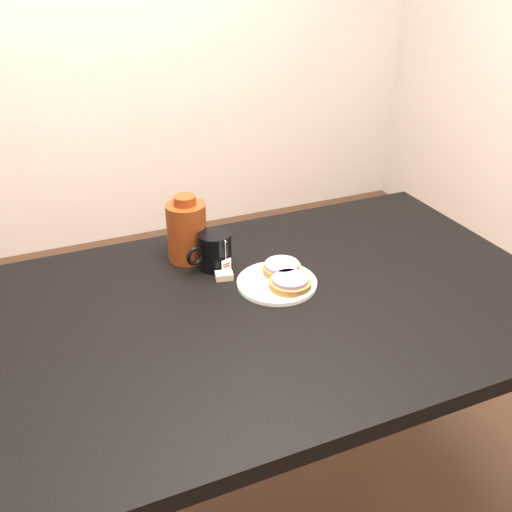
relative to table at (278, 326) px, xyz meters
name	(u,v)px	position (x,y,z in m)	size (l,w,h in m)	color
ground_plane	(274,501)	(0.00, 0.00, -0.67)	(4.00, 4.00, 0.00)	brown
table	(278,326)	(0.00, 0.00, 0.00)	(1.40, 0.90, 0.75)	black
plate	(277,282)	(0.02, 0.06, 0.09)	(0.20, 0.20, 0.02)	white
bagel_back	(282,268)	(0.05, 0.10, 0.11)	(0.10, 0.10, 0.03)	brown
bagel_front	(290,283)	(0.04, 0.02, 0.11)	(0.15, 0.15, 0.03)	brown
mug	(214,251)	(-0.09, 0.21, 0.13)	(0.14, 0.11, 0.10)	black
teabag_pouch	(224,276)	(-0.09, 0.14, 0.09)	(0.04, 0.03, 0.02)	#C6B793
bagel_package	(187,231)	(-0.14, 0.29, 0.17)	(0.11, 0.11, 0.19)	#561D0B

